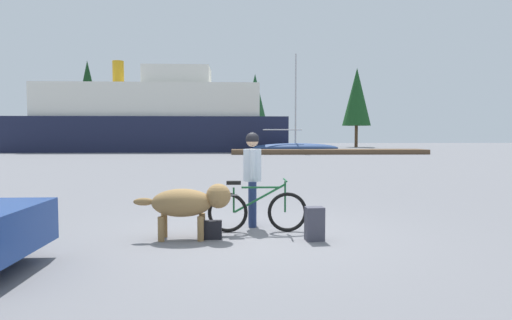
{
  "coord_description": "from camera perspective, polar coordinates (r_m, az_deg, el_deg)",
  "views": [
    {
      "loc": [
        -0.26,
        -7.0,
        1.63
      ],
      "look_at": [
        0.08,
        0.8,
        1.17
      ],
      "focal_mm": 30.24,
      "sensor_mm": 36.0,
      "label": 1
    }
  ],
  "objects": [
    {
      "name": "backpack",
      "position": [
        6.78,
        7.75,
        -8.35
      ],
      "size": [
        0.3,
        0.23,
        0.52
      ],
      "primitive_type": "cube",
      "rotation": [
        0.0,
        0.0,
        0.1
      ],
      "color": "#3F3F4C",
      "rests_on": "ground_plane"
    },
    {
      "name": "pine_tree_center",
      "position": [
        59.66,
        -0.12,
        8.05
      ],
      "size": [
        3.28,
        3.28,
        9.98
      ],
      "color": "#4C331E",
      "rests_on": "ground_plane"
    },
    {
      "name": "handbag_pannier",
      "position": [
        6.89,
        -5.91,
        -9.16
      ],
      "size": [
        0.32,
        0.18,
        0.28
      ],
      "primitive_type": "cube",
      "rotation": [
        0.0,
        0.0,
        -0.01
      ],
      "color": "black",
      "rests_on": "ground_plane"
    },
    {
      "name": "pine_tree_mid_back",
      "position": [
        65.16,
        -6.78,
        7.44
      ],
      "size": [
        3.62,
        3.62,
        10.34
      ],
      "color": "#4C331E",
      "rests_on": "ground_plane"
    },
    {
      "name": "ground_plane",
      "position": [
        7.19,
        -0.36,
        -9.76
      ],
      "size": [
        160.0,
        160.0,
        0.0
      ],
      "primitive_type": "plane",
      "color": "slate"
    },
    {
      "name": "ferry_boat",
      "position": [
        44.59,
        -13.51,
        5.22
      ],
      "size": [
        26.77,
        7.4,
        8.96
      ],
      "color": "#191E38",
      "rests_on": "ground_plane"
    },
    {
      "name": "sailboat_moored",
      "position": [
        38.83,
        5.23,
        1.64
      ],
      "size": [
        7.78,
        2.18,
        8.84
      ],
      "color": "navy",
      "rests_on": "ground_plane"
    },
    {
      "name": "bicycle",
      "position": [
        7.26,
        0.1,
        -6.68
      ],
      "size": [
        1.67,
        0.44,
        0.89
      ],
      "color": "black",
      "rests_on": "ground_plane"
    },
    {
      "name": "person_cyclist",
      "position": [
        7.67,
        -0.49,
        -1.35
      ],
      "size": [
        0.32,
        0.53,
        1.68
      ],
      "color": "navy",
      "rests_on": "ground_plane"
    },
    {
      "name": "pine_tree_far_left",
      "position": [
        63.85,
        -21.35,
        8.14
      ],
      "size": [
        3.81,
        3.81,
        11.78
      ],
      "color": "#4C331E",
      "rests_on": "ground_plane"
    },
    {
      "name": "dog",
      "position": [
        6.84,
        -8.91,
        -5.59
      ],
      "size": [
        1.51,
        0.52,
        0.87
      ],
      "color": "olive",
      "rests_on": "ground_plane"
    },
    {
      "name": "dock_pier",
      "position": [
        37.66,
        9.54,
        1.1
      ],
      "size": [
        16.68,
        2.78,
        0.4
      ],
      "primitive_type": "cube",
      "color": "brown",
      "rests_on": "ground_plane"
    },
    {
      "name": "pine_tree_far_right",
      "position": [
        59.78,
        13.18,
        8.12
      ],
      "size": [
        3.79,
        3.79,
        10.59
      ],
      "color": "#4C331E",
      "rests_on": "ground_plane"
    }
  ]
}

